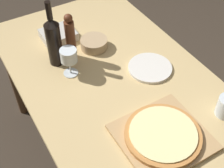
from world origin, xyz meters
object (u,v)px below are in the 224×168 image
(wine_bottle, at_px, (54,40))
(wine_glass, at_px, (69,57))
(pizza, at_px, (163,134))
(small_bowl, at_px, (94,43))
(pepper_mill, at_px, (70,38))

(wine_bottle, height_order, wine_glass, wine_bottle)
(pizza, relative_size, small_bowl, 2.16)
(wine_bottle, bearing_deg, small_bowl, 2.04)
(small_bowl, bearing_deg, pepper_mill, -173.16)
(wine_bottle, bearing_deg, pizza, -74.53)
(wine_glass, distance_m, small_bowl, 0.25)
(wine_glass, bearing_deg, pepper_mill, 60.24)
(pepper_mill, xyz_separation_m, wine_glass, (-0.06, -0.11, -0.02))
(pizza, relative_size, wine_glass, 2.11)
(wine_glass, relative_size, small_bowl, 1.02)
(pizza, distance_m, pepper_mill, 0.66)
(small_bowl, bearing_deg, pizza, -93.38)
(wine_glass, bearing_deg, wine_bottle, 101.86)
(pepper_mill, height_order, small_bowl, pepper_mill)
(pizza, xyz_separation_m, wine_glass, (-0.16, 0.54, 0.08))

